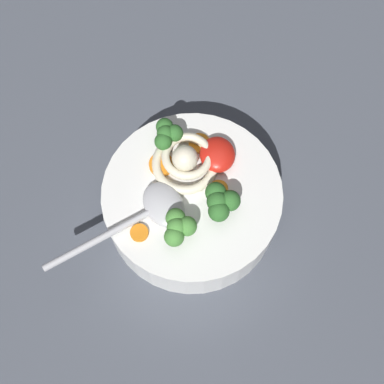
# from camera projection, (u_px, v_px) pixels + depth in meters

# --- Properties ---
(table_slab) EXTENTS (1.24, 1.24, 0.04)m
(table_slab) POSITION_uv_depth(u_px,v_px,m) (212.00, 220.00, 0.69)
(table_slab) COLOR #474C56
(table_slab) RESTS_ON ground
(soup_bowl) EXTENTS (0.21, 0.21, 0.07)m
(soup_bowl) POSITION_uv_depth(u_px,v_px,m) (192.00, 202.00, 0.64)
(soup_bowl) COLOR white
(soup_bowl) RESTS_ON table_slab
(noodle_pile) EXTENTS (0.09, 0.09, 0.04)m
(noodle_pile) POSITION_uv_depth(u_px,v_px,m) (186.00, 160.00, 0.61)
(noodle_pile) COLOR beige
(noodle_pile) RESTS_ON soup_bowl
(soup_spoon) EXTENTS (0.10, 0.17, 0.02)m
(soup_spoon) POSITION_uv_depth(u_px,v_px,m) (153.00, 210.00, 0.59)
(soup_spoon) COLOR #B7B7BC
(soup_spoon) RESTS_ON soup_bowl
(chili_sauce_dollop) EXTENTS (0.05, 0.04, 0.02)m
(chili_sauce_dollop) POSITION_uv_depth(u_px,v_px,m) (217.00, 154.00, 0.62)
(chili_sauce_dollop) COLOR red
(chili_sauce_dollop) RESTS_ON soup_bowl
(broccoli_floret_front) EXTENTS (0.04, 0.04, 0.03)m
(broccoli_floret_front) POSITION_uv_depth(u_px,v_px,m) (178.00, 227.00, 0.57)
(broccoli_floret_front) COLOR #7A9E60
(broccoli_floret_front) RESTS_ON soup_bowl
(broccoli_floret_far) EXTENTS (0.05, 0.04, 0.04)m
(broccoli_floret_far) POSITION_uv_depth(u_px,v_px,m) (221.00, 202.00, 0.58)
(broccoli_floret_far) COLOR #7A9E60
(broccoli_floret_far) RESTS_ON soup_bowl
(broccoli_floret_center) EXTENTS (0.04, 0.04, 0.03)m
(broccoli_floret_center) POSITION_uv_depth(u_px,v_px,m) (167.00, 134.00, 0.62)
(broccoli_floret_center) COLOR #7A9E60
(broccoli_floret_center) RESTS_ON soup_bowl
(carrot_slice_right) EXTENTS (0.02, 0.02, 0.01)m
(carrot_slice_right) POSITION_uv_depth(u_px,v_px,m) (219.00, 189.00, 0.61)
(carrot_slice_right) COLOR orange
(carrot_slice_right) RESTS_ON soup_bowl
(carrot_slice_beside_noodles) EXTENTS (0.03, 0.03, 0.01)m
(carrot_slice_beside_noodles) POSITION_uv_depth(u_px,v_px,m) (161.00, 165.00, 0.62)
(carrot_slice_beside_noodles) COLOR orange
(carrot_slice_beside_noodles) RESTS_ON soup_bowl
(carrot_slice_near_spoon) EXTENTS (0.03, 0.03, 0.00)m
(carrot_slice_near_spoon) POSITION_uv_depth(u_px,v_px,m) (199.00, 143.00, 0.63)
(carrot_slice_near_spoon) COLOR orange
(carrot_slice_near_spoon) RESTS_ON soup_bowl
(carrot_slice_extra_b) EXTENTS (0.02, 0.02, 0.00)m
(carrot_slice_extra_b) POSITION_uv_depth(u_px,v_px,m) (139.00, 233.00, 0.59)
(carrot_slice_extra_b) COLOR orange
(carrot_slice_extra_b) RESTS_ON soup_bowl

